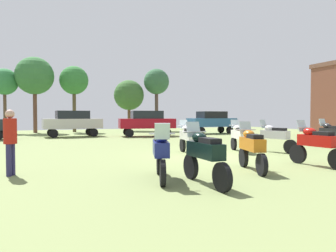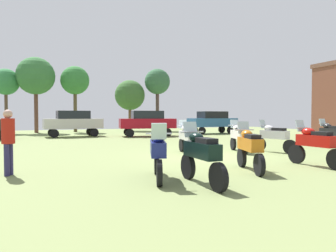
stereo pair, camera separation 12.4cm
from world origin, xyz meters
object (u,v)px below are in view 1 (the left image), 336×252
Objects in this scene: car_4 at (147,121)px; tree_2 at (156,82)px; motorcycle_5 at (239,136)px; tree_6 at (4,82)px; motorcycle_1 at (188,137)px; tree_1 at (35,76)px; motorcycle_8 at (331,134)px; motorcycle_10 at (204,154)px; car_1 at (212,121)px; motorcycle_4 at (252,147)px; motorcycle_2 at (316,144)px; motorcycle_3 at (274,136)px; tree_8 at (129,95)px; car_3 at (73,122)px; tree_7 at (74,81)px; person_1 at (10,137)px; motorcycle_6 at (161,152)px.

tree_2 is at bearing -17.11° from car_4.
tree_6 is at bearing 135.76° from motorcycle_5.
tree_1 is at bearing 116.04° from motorcycle_1.
motorcycle_5 is 1.01× the size of motorcycle_8.
car_1 is (10.64, 17.90, 0.45)m from motorcycle_10.
tree_1 is at bearing 121.95° from motorcycle_4.
tree_2 is at bearing -2.39° from tree_6.
motorcycle_2 is at bearing -138.12° from motorcycle_8.
motorcycle_3 is 5.16m from motorcycle_4.
tree_2 is 3.29m from tree_8.
tree_6 reaches higher than motorcycle_1.
tree_7 is (0.77, 6.92, 3.87)m from car_3.
tree_6 is at bearing 176.59° from tree_7.
tree_2 is 14.70m from tree_6.
tree_7 is at bearing -163.17° from person_1.
tree_7 is (3.70, 22.33, 3.98)m from person_1.
motorcycle_5 is 21.04m from tree_8.
tree_1 is at bearing -64.70° from motorcycle_6.
person_1 reaches higher than motorcycle_2.
car_1 reaches higher than person_1.
tree_1 is (-2.79, 6.91, 4.16)m from car_3.
car_3 is at bearing -96.35° from tree_7.
motorcycle_1 is 5.84m from motorcycle_10.
person_1 is (-4.34, 2.93, 0.33)m from motorcycle_10.
tree_1 reaches higher than motorcycle_8.
motorcycle_4 is 4.78m from motorcycle_5.
motorcycle_5 is at bearing 48.21° from motorcycle_10.
car_1 reaches higher than motorcycle_1.
motorcycle_2 is 15.72m from car_4.
motorcycle_1 is at bearing -169.09° from car_3.
car_4 reaches higher than motorcycle_2.
car_1 is 21.17m from person_1.
motorcycle_8 is 0.30× the size of tree_1.
tree_8 is (11.86, 0.33, -0.87)m from tree_6.
motorcycle_2 is 18.01m from car_1.
motorcycle_8 is 23.36m from tree_7.
motorcycle_2 reaches higher than motorcycle_8.
motorcycle_3 is (3.83, -0.92, -0.00)m from motorcycle_1.
tree_7 is (0.12, 24.36, 4.32)m from motorcycle_6.
car_3 reaches higher than motorcycle_6.
car_3 is at bearing 131.25° from motorcycle_5.
tree_8 reaches higher than motorcycle_3.
motorcycle_6 is 0.96× the size of motorcycle_8.
tree_1 is (-6.36, 24.20, 4.62)m from motorcycle_4.
motorcycle_4 is 0.31× the size of tree_2.
car_3 is at bearing 113.74° from motorcycle_1.
motorcycle_10 is (0.76, -0.90, 0.01)m from motorcycle_6.
car_3 is 0.66× the size of tree_2.
motorcycle_6 is 17.46m from car_3.
person_1 is 0.33× the size of tree_8.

